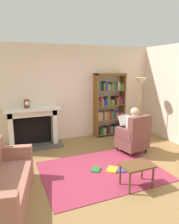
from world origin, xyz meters
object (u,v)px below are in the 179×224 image
Objects in this scene: bookshelf at (109,106)px; sofa_floral at (0,185)px; mantel_clock at (27,104)px; fireplace at (33,125)px; floor_lamp at (140,87)px; armchair_reading at (134,136)px; seated_reader at (131,128)px; side_table at (137,168)px.

sofa_floral is (-3.13, -2.37, -0.60)m from bookshelf.
bookshelf reaches higher than mantel_clock.
mantel_clock is at bearing -141.78° from fireplace.
floor_lamp reaches higher than sofa_floral.
floor_lamp reaches higher than armchair_reading.
mantel_clock is at bearing -41.22° from armchair_reading.
fireplace is 1.26× the size of seated_reader.
mantel_clock reaches higher than armchair_reading.
sofa_floral is (-0.69, -2.23, -0.85)m from mantel_clock.
floor_lamp is at bearing 53.85° from side_table.
bookshelf reaches higher than armchair_reading.
floor_lamp is at bearing -51.96° from sofa_floral.
bookshelf is 2.97m from side_table.
fireplace is 2.57m from seated_reader.
mantel_clock is 2.46m from bookshelf.
mantel_clock is at bearing 171.38° from floor_lamp.
seated_reader reaches higher than fireplace.
seated_reader is (2.19, -1.35, 0.06)m from fireplace.
floor_lamp is (0.79, 0.77, 0.90)m from seated_reader.
mantel_clock is 3.15m from side_table.
seated_reader is at bearing -135.63° from floor_lamp.
armchair_reading is 0.23m from seated_reader.
armchair_reading is 1.51m from side_table.
armchair_reading reaches higher than side_table.
sofa_floral is 1.02× the size of floor_lamp.
bookshelf reaches higher than sofa_floral.
fireplace is at bearing 169.13° from floor_lamp.
bookshelf is 1.42m from seated_reader.
seated_reader is at bearing -31.57° from fireplace.
fireplace is 2.34m from bookshelf.
side_table is at bearing 46.44° from armchair_reading.
bookshelf reaches higher than fireplace.
fireplace is 2.65m from armchair_reading.
side_table is at bearing -59.93° from mantel_clock.
sofa_floral is at bearing 7.12° from seated_reader.
bookshelf is 3.40× the size of side_table.
floor_lamp reaches higher than fireplace.
fireplace reaches higher than armchair_reading.
mantel_clock reaches higher than seated_reader.
sofa_floral is at bearing 169.65° from side_table.
seated_reader is (2.32, -1.24, -0.55)m from mantel_clock.
bookshelf is at bearing 3.17° from mantel_clock.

